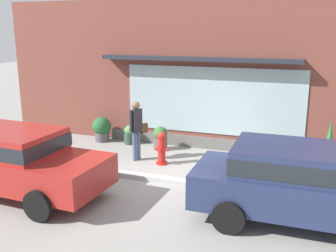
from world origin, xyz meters
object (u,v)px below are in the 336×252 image
Objects in this scene: parked_car_red at (12,158)px; potted_plant_near_hydrant at (161,138)px; potted_plant_corner_tall at (130,135)px; potted_plant_low_front at (102,128)px; parked_car_navy at (305,181)px; pedestrian_with_handbag at (137,126)px; potted_plant_window_left at (269,153)px; fire_hydrant at (162,148)px; potted_plant_window_center at (329,145)px.

potted_plant_near_hydrant is at bearing 67.71° from parked_car_red.
potted_plant_low_front is (-1.03, -0.03, 0.15)m from potted_plant_corner_tall.
parked_car_navy is 1.01× the size of parked_car_red.
pedestrian_with_handbag is 2.82× the size of potted_plant_window_left.
pedestrian_with_handbag reaches higher than potted_plant_low_front.
potted_plant_near_hydrant reaches higher than potted_plant_window_left.
potted_plant_near_hydrant is at bearing 7.72° from pedestrian_with_handbag.
fire_hydrant is 3.14m from potted_plant_low_front.
potted_plant_low_front is 1.12× the size of potted_plant_near_hydrant.
fire_hydrant reaches higher than potted_plant_corner_tall.
potted_plant_near_hydrant is at bearing -5.79° from potted_plant_low_front.
parked_car_red reaches higher than potted_plant_low_front.
potted_plant_window_left is at bearing -173.25° from potted_plant_window_center.
potted_plant_low_front reaches higher than potted_plant_corner_tall.
pedestrian_with_handbag reaches higher than potted_plant_window_center.
potted_plant_corner_tall is at bearing 145.03° from parked_car_navy.
potted_plant_window_left is (2.88, 1.18, -0.19)m from fire_hydrant.
potted_plant_window_center is 2.06× the size of potted_plant_corner_tall.
potted_plant_corner_tall is 4.63m from potted_plant_window_left.
fire_hydrant is at bearing -157.76° from potted_plant_window_left.
parked_car_red is at bearing -114.68° from potted_plant_near_hydrant.
potted_plant_low_front is (-1.95, 1.40, -0.58)m from pedestrian_with_handbag.
potted_plant_near_hydrant is at bearing -11.85° from potted_plant_corner_tall.
parked_car_red is 4.60m from potted_plant_low_front.
parked_car_red reaches higher than potted_plant_window_center.
potted_plant_corner_tall is (-1.73, 1.53, -0.18)m from fire_hydrant.
potted_plant_window_left is 3.41m from potted_plant_near_hydrant.
potted_plant_window_left is at bearing 40.61° from parked_car_red.
potted_plant_window_center is 4.98m from potted_plant_near_hydrant.
parked_car_navy is at bearing -74.29° from potted_plant_window_left.
potted_plant_near_hydrant is (-3.40, 0.10, 0.09)m from potted_plant_window_left.
potted_plant_window_center is (6.97, 4.44, -0.25)m from parked_car_red.
potted_plant_window_center is (4.45, 1.36, 0.14)m from fire_hydrant.
potted_plant_near_hydrant is (-4.39, 3.60, -0.50)m from parked_car_navy.
potted_plant_low_front is (-0.24, 4.58, -0.42)m from parked_car_red.
pedestrian_with_handbag is 2.47m from potted_plant_low_front.
pedestrian_with_handbag is 2.77× the size of potted_plant_corner_tall.
pedestrian_with_handbag reaches higher than potted_plant_corner_tall.
potted_plant_near_hydrant is at bearing -178.96° from potted_plant_window_center.
potted_plant_window_left is (5.64, -0.32, -0.16)m from potted_plant_low_front.
potted_plant_window_left is at bearing -3.28° from potted_plant_low_front.
potted_plant_window_left is (5.40, 4.26, -0.58)m from parked_car_red.
potted_plant_window_center is 1.53× the size of potted_plant_low_front.
potted_plant_near_hydrant is (1.21, -0.25, 0.08)m from potted_plant_corner_tall.
pedestrian_with_handbag is 5.43m from potted_plant_window_center.
pedestrian_with_handbag is 2.31× the size of potted_plant_near_hydrant.
pedestrian_with_handbag is at bearing -163.75° from potted_plant_window_left.
parked_car_red is at bearing -141.77° from potted_plant_window_left.
potted_plant_near_hydrant is at bearing 112.28° from fire_hydrant.
pedestrian_with_handbag is 5.27m from parked_car_navy.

